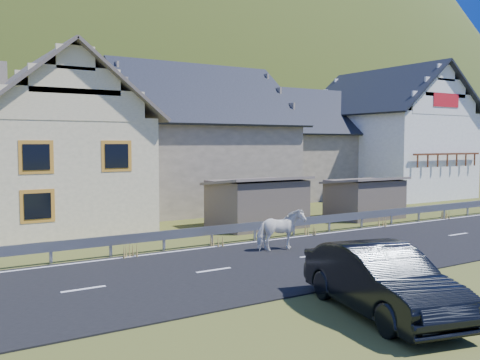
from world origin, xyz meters
TOP-DOWN VIEW (x-y plane):
  - ground at (0.00, 0.00)m, footprint 160.00×160.00m
  - road at (0.00, 0.00)m, footprint 60.00×7.00m
  - lane_markings at (0.00, 0.00)m, footprint 60.00×6.60m
  - guardrail at (-0.00, 3.68)m, footprint 28.10×0.09m
  - shed_left at (-2.00, 6.50)m, footprint 4.30×3.30m
  - shed_right at (4.50, 6.00)m, footprint 3.80×2.90m
  - house_cream at (-10.00, 12.00)m, footprint 7.80×9.80m
  - house_stone_a at (-1.00, 15.00)m, footprint 10.80×9.80m
  - house_stone_b at (9.00, 17.00)m, footprint 9.80×8.80m
  - house_white at (15.00, 14.00)m, footprint 8.80×10.80m
  - horse at (-4.43, 1.37)m, footprint 0.93×1.82m
  - car at (-6.73, -5.61)m, footprint 2.76×5.07m

SIDE VIEW (x-z plane):
  - ground at x=0.00m, z-range 0.00..0.00m
  - road at x=0.00m, z-range 0.00..0.04m
  - lane_markings at x=0.00m, z-range 0.04..0.05m
  - guardrail at x=0.00m, z-range 0.19..0.94m
  - horse at x=-4.43m, z-range 0.04..1.53m
  - car at x=-6.73m, z-range 0.00..1.59m
  - shed_right at x=4.50m, z-range -0.10..2.10m
  - shed_left at x=-2.00m, z-range -0.10..2.30m
  - house_stone_b at x=9.00m, z-range 0.19..8.29m
  - house_cream at x=-10.00m, z-range 0.21..8.51m
  - house_stone_a at x=-1.00m, z-range 0.18..9.08m
  - house_white at x=15.00m, z-range 0.21..9.91m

